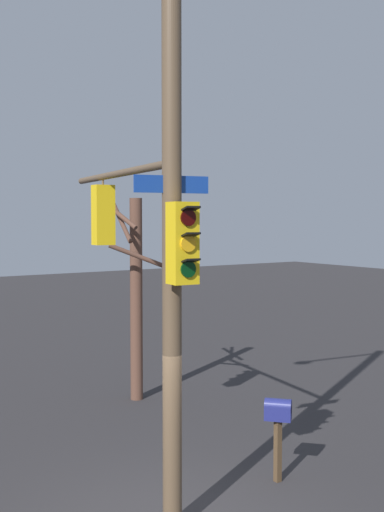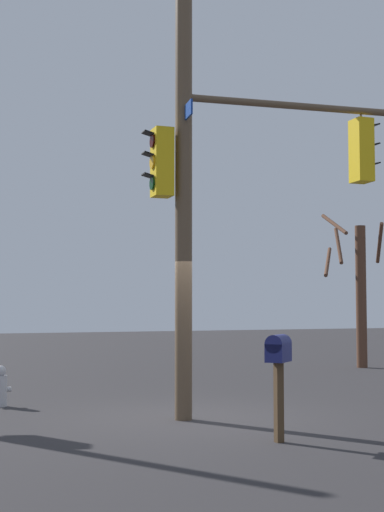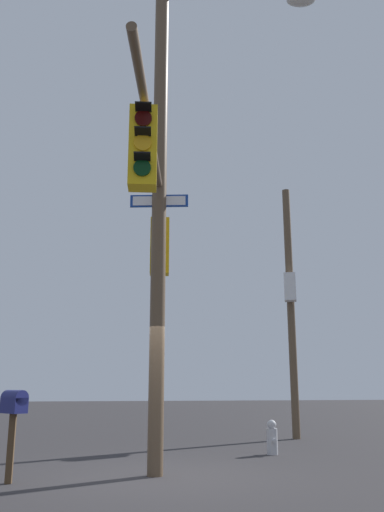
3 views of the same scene
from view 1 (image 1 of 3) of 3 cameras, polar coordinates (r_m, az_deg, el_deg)
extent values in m
cylinder|color=brown|center=(8.79, -1.83, 6.11)|extent=(0.27, 0.27, 9.65)
cylinder|color=brown|center=(10.99, -6.70, 7.36)|extent=(4.62, 0.82, 0.12)
cube|color=yellow|center=(11.77, -8.00, 3.67)|extent=(0.33, 0.38, 1.10)
cylinder|color=#2F0403|center=(11.93, -8.30, 5.30)|extent=(0.05, 0.22, 0.22)
cube|color=black|center=(12.01, -8.43, 5.86)|extent=(0.18, 0.22, 0.06)
cylinder|color=#F2A814|center=(11.93, -8.28, 3.67)|extent=(0.05, 0.22, 0.22)
cube|color=black|center=(12.00, -8.42, 4.24)|extent=(0.18, 0.22, 0.06)
cylinder|color=black|center=(11.93, -8.27, 2.03)|extent=(0.05, 0.22, 0.22)
cube|color=black|center=(12.00, -8.40, 2.61)|extent=(0.18, 0.22, 0.06)
cylinder|color=brown|center=(11.79, -8.02, 6.71)|extent=(0.04, 0.04, 0.15)
cube|color=yellow|center=(8.46, -0.87, 1.17)|extent=(0.33, 0.39, 1.10)
cylinder|color=#2F0403|center=(8.31, -0.34, 3.48)|extent=(0.05, 0.22, 0.22)
cube|color=black|center=(8.25, -0.09, 4.31)|extent=(0.18, 0.22, 0.06)
cylinder|color=#F2A814|center=(8.32, -0.34, 1.13)|extent=(0.05, 0.22, 0.22)
cube|color=black|center=(8.25, -0.09, 1.95)|extent=(0.18, 0.22, 0.06)
cylinder|color=black|center=(8.34, -0.33, -1.20)|extent=(0.05, 0.22, 0.22)
cube|color=black|center=(8.27, -0.09, -0.41)|extent=(0.18, 0.22, 0.06)
cube|color=navy|center=(8.80, -1.83, 6.47)|extent=(0.23, 1.09, 0.24)
cube|color=white|center=(8.81, -1.88, 6.46)|extent=(0.19, 0.99, 0.18)
cube|color=#4C3823|center=(11.17, 7.72, -16.98)|extent=(0.10, 0.10, 1.05)
cube|color=navy|center=(10.96, 7.75, -13.81)|extent=(0.49, 0.47, 0.24)
cylinder|color=navy|center=(10.93, 7.75, -13.21)|extent=(0.49, 0.47, 0.24)
cylinder|color=brown|center=(15.41, -5.04, -3.92)|extent=(0.30, 0.30, 4.90)
cylinder|color=brown|center=(15.03, -6.53, 3.44)|extent=(1.00, 0.20, 1.19)
cylinder|color=brown|center=(14.62, -4.77, -0.06)|extent=(0.64, 1.35, 0.64)
cylinder|color=brown|center=(14.82, -6.93, 4.02)|extent=(1.37, 0.49, 0.85)
camera|label=2|loc=(16.04, 45.99, -7.08)|focal=52.54mm
camera|label=3|loc=(18.02, -15.92, -5.98)|focal=37.12mm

